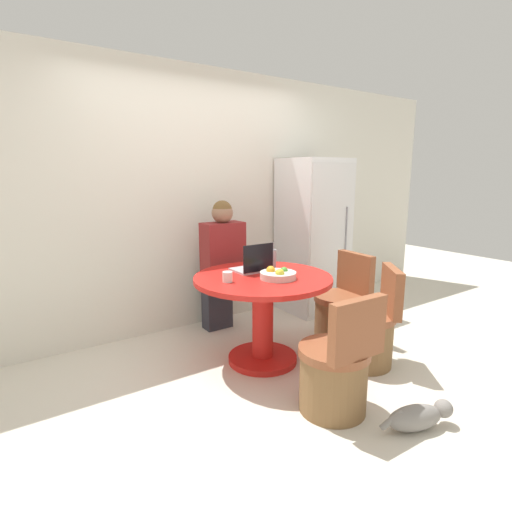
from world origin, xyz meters
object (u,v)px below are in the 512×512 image
Objects in this scene: refrigerator at (313,236)px; person_seated at (221,261)px; chair_near_right_corner at (368,333)px; bottle at (272,258)px; fruit_bowl at (278,275)px; cat at (418,416)px; laptop at (253,266)px; dining_table at (263,303)px; chair_near_camera at (336,373)px; chair_right_side at (340,312)px.

refrigerator reaches higher than person_seated.
chair_near_right_corner is 3.68× the size of bottle.
bottle is at bearing -110.24° from chair_near_right_corner.
bottle is (0.19, 0.33, 0.06)m from fruit_bowl.
cat is (0.21, -2.10, -0.64)m from person_seated.
laptop is 0.22m from bottle.
fruit_bowl is at bearing -70.57° from dining_table.
fruit_bowl is (-0.64, 0.40, 0.51)m from chair_near_right_corner.
person_seated is 5.83× the size of bottle.
person_seated reaches higher than chair_near_camera.
laptop reaches higher than fruit_bowl.
dining_table is 1.36× the size of chair_near_right_corner.
person_seated reaches higher than chair_near_right_corner.
refrigerator is 1.22m from person_seated.
cat is (-0.61, -1.26, -0.19)m from chair_right_side.
person_seated is 0.62m from laptop.
fruit_bowl is at bearing -94.10° from chair_near_camera.
refrigerator is 1.53m from dining_table.
dining_table is 0.82m from person_seated.
refrigerator is 6.02× the size of fruit_bowl.
fruit_bowl is 0.38m from bottle.
dining_table is 0.90m from chair_right_side.
chair_near_right_corner is 0.63× the size of person_seated.
cat is (-0.43, -0.77, -0.19)m from chair_near_right_corner.
laptop is (0.05, 1.04, 0.53)m from chair_near_camera.
laptop is 1.66m from cat.
chair_near_right_corner reaches higher than cat.
refrigerator is at bearing 37.24° from fruit_bowl.
dining_table is 5.00× the size of bottle.
refrigerator is at bearing -165.46° from chair_near_right_corner.
bottle is (0.18, -0.60, 0.11)m from person_seated.
dining_table is 0.90m from chair_near_camera.
chair_near_camera is 1.17m from laptop.
person_seated is (-1.21, 0.01, -0.15)m from refrigerator.
person_seated is (-0.63, 1.33, 0.45)m from chair_near_right_corner.
fruit_bowl is (0.03, -0.31, -0.02)m from laptop.
chair_near_camera is at bearing -91.75° from dining_table.
fruit_bowl is at bearing -80.63° from chair_right_side.
chair_near_right_corner is (-0.57, -1.32, -0.59)m from refrigerator.
chair_right_side reaches higher than dining_table.
laptop is at bearing -174.48° from bottle.
dining_table is 2.30× the size of cat.
fruit_bowl is 1.38m from cat.
dining_table is 1.36× the size of chair_right_side.
bottle is at bearing -107.68° from chair_right_side.
fruit_bowl is at bearing 89.70° from person_seated.
bottle reaches higher than cat.
bottle reaches higher than dining_table.
fruit_bowl reaches higher than cat.
laptop is at bearing -98.69° from chair_near_right_corner.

